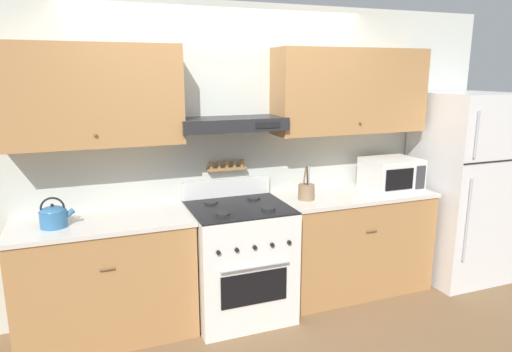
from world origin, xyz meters
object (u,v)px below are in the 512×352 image
stove_range (239,260)px  utensil_crock (306,191)px  tea_kettle (54,216)px  refrigerator (461,187)px  microwave (391,174)px

stove_range → utensil_crock: (0.62, 0.03, 0.52)m
utensil_crock → tea_kettle: bearing=-180.0°
refrigerator → tea_kettle: size_ratio=7.58×
refrigerator → microwave: bearing=173.8°
refrigerator → microwave: (-0.78, 0.08, 0.17)m
refrigerator → utensil_crock: refrigerator is taller
stove_range → utensil_crock: utensil_crock is taller
refrigerator → utensil_crock: bearing=177.7°
stove_range → microwave: (1.49, 0.05, 0.60)m
microwave → utensil_crock: 0.88m
stove_range → tea_kettle: size_ratio=4.58×
stove_range → tea_kettle: (-1.36, 0.03, 0.53)m
stove_range → utensil_crock: bearing=2.8°
tea_kettle → utensil_crock: utensil_crock is taller
utensil_crock → microwave: bearing=1.2°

